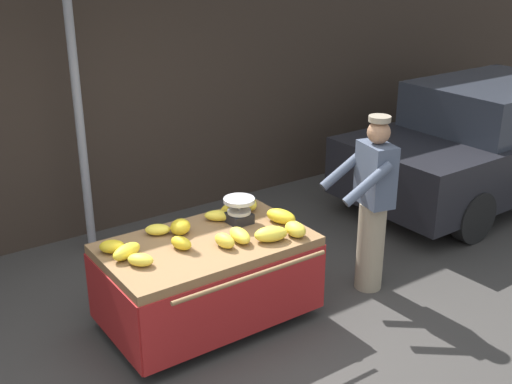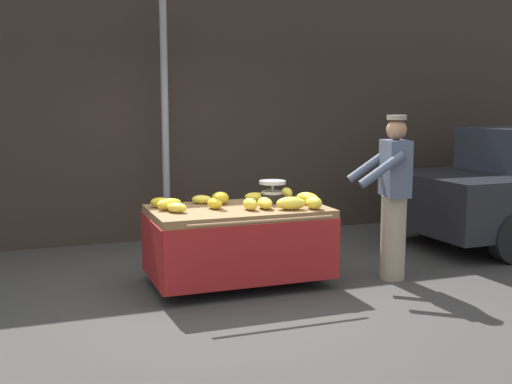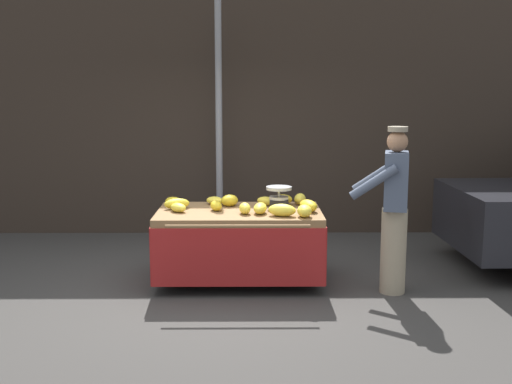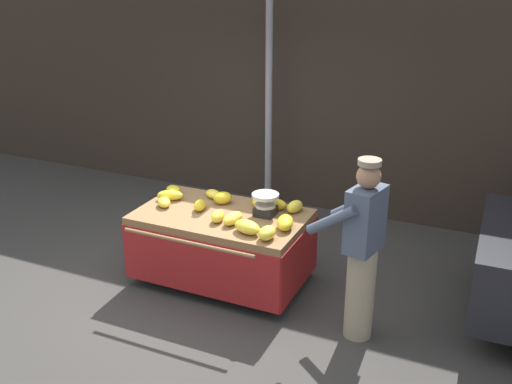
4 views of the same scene
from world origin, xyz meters
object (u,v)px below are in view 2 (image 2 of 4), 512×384
weighing_scale (272,192)px  banana_bunch_12 (257,197)px  street_pole (165,116)px  vendor_person (393,197)px  banana_bunch_6 (177,208)px  banana_bunch_11 (220,198)px  banana_bunch_2 (160,203)px  banana_bunch_4 (314,203)px  banana_bunch_1 (169,204)px  banana_bunch_3 (287,193)px  banana_bunch_9 (307,198)px  banana_bunch_5 (250,204)px  banana_bunch_8 (215,204)px  banana_bunch_0 (202,199)px  banana_bunch_13 (270,195)px  banana_cart (238,228)px  banana_bunch_10 (291,203)px  banana_bunch_7 (265,203)px

weighing_scale → banana_bunch_12: size_ratio=1.06×
street_pole → vendor_person: street_pole is taller
banana_bunch_6 → banana_bunch_11: bearing=31.8°
banana_bunch_2 → banana_bunch_4: banana_bunch_4 is taller
banana_bunch_1 → banana_bunch_3: (1.36, 0.26, 0.01)m
street_pole → banana_bunch_11: street_pole is taller
street_pole → banana_bunch_9: street_pole is taller
banana_bunch_2 → banana_bunch_12: (1.04, 0.04, -0.00)m
weighing_scale → banana_bunch_5: 0.51m
banana_bunch_11 → banana_bunch_8: bearing=-117.5°
weighing_scale → banana_bunch_0: size_ratio=1.31×
banana_bunch_8 → banana_bunch_11: size_ratio=1.04×
banana_bunch_3 → banana_bunch_13: 0.20m
weighing_scale → banana_bunch_8: size_ratio=1.33×
weighing_scale → banana_bunch_1: weighing_scale is taller
banana_cart → banana_bunch_10: banana_bunch_10 is taller
banana_cart → banana_bunch_3: banana_bunch_3 is taller
banana_cart → banana_bunch_4: 0.81m
banana_bunch_2 → banana_bunch_3: (1.41, 0.10, 0.01)m
banana_bunch_7 → banana_bunch_13: banana_bunch_13 is taller
banana_bunch_6 → banana_bunch_1: bearing=101.4°
banana_bunch_3 → banana_bunch_7: (-0.46, -0.52, -0.00)m
banana_bunch_2 → banana_bunch_10: size_ratio=0.72×
banana_bunch_1 → banana_bunch_9: 1.42m
street_pole → banana_cart: 2.26m
banana_bunch_1 → banana_bunch_6: bearing=-78.6°
banana_bunch_2 → banana_bunch_11: 0.62m
banana_bunch_6 → banana_bunch_9: bearing=0.8°
banana_cart → banana_bunch_2: bearing=161.0°
weighing_scale → banana_bunch_9: 0.38m
banana_bunch_11 → banana_bunch_2: bearing=179.5°
banana_cart → banana_bunch_6: (-0.64, -0.08, 0.26)m
banana_bunch_3 → banana_bunch_5: 0.82m
banana_cart → banana_bunch_8: (-0.25, -0.01, 0.27)m
banana_bunch_3 → banana_bunch_10: (-0.24, -0.66, 0.00)m
banana_bunch_4 → banana_bunch_0: bearing=143.5°
banana_bunch_9 → street_pole: bearing=117.4°
banana_bunch_13 → banana_bunch_2: bearing=-175.9°
banana_bunch_5 → banana_bunch_11: 0.47m
banana_bunch_12 → banana_bunch_4: bearing=-60.9°
weighing_scale → banana_bunch_7: size_ratio=1.02×
banana_bunch_0 → banana_bunch_6: (-0.36, -0.43, 0.00)m
weighing_scale → banana_bunch_2: bearing=175.0°
weighing_scale → banana_bunch_0: weighing_scale is taller
banana_bunch_2 → banana_bunch_10: banana_bunch_10 is taller
banana_bunch_12 → street_pole: bearing=110.4°
banana_bunch_6 → banana_bunch_8: (0.40, 0.07, 0.01)m
banana_bunch_6 → banana_bunch_9: banana_bunch_9 is taller
banana_bunch_5 → banana_bunch_8: bearing=150.0°
banana_bunch_8 → street_pole: bearing=91.8°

